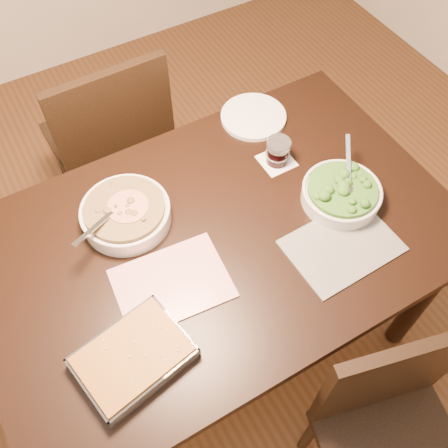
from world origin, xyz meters
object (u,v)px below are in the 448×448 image
Objects in this scene: chair_near at (391,430)px; wine_tumbler at (278,151)px; table at (219,251)px; stew_bowl at (126,213)px; dinner_plate at (253,117)px; broccoli_bowl at (341,193)px; chair_far at (112,141)px; baking_dish at (133,357)px.

wine_tumbler is at bearing 95.62° from chair_near.
stew_bowl is at bearing 139.49° from table.
stew_bowl is at bearing -162.01° from dinner_plate.
stew_bowl is 0.65m from broccoli_bowl.
chair_far is (-0.08, 0.73, -0.13)m from table.
baking_dish is at bearing -111.31° from stew_bowl.
chair_near is at bearing -74.41° from table.
stew_bowl is at bearing 75.42° from chair_far.
stew_bowl and chair_near have the same top height.
broccoli_bowl is (0.38, -0.07, 0.13)m from table.
dinner_plate is (-0.04, 0.43, -0.03)m from broccoli_bowl.
chair_far reaches higher than baking_dish.
stew_bowl is 0.29× the size of chair_far.
stew_bowl is at bearing 57.85° from baking_dish.
broccoli_bowl is 0.30× the size of chair_near.
wine_tumbler is (-0.08, 0.23, 0.02)m from broccoli_bowl.
wine_tumbler reaches higher than dinner_plate.
stew_bowl is 0.32× the size of chair_near.
baking_dish reaches higher than table.
dinner_plate is (0.55, 0.18, -0.03)m from stew_bowl.
stew_bowl is 0.63m from chair_far.
wine_tumbler is 0.75m from chair_far.
baking_dish is at bearing 72.12° from chair_far.
table is 1.65× the size of chair_near.
chair_far reaches higher than table.
chair_far reaches higher than stew_bowl.
wine_tumbler is at bearing -2.92° from stew_bowl.
wine_tumbler is (0.51, -0.03, 0.01)m from stew_bowl.
chair_near is at bearing -64.85° from stew_bowl.
chair_near is at bearing -49.29° from baking_dish.
chair_far is (0.29, 0.96, -0.25)m from baking_dish.
wine_tumbler is 0.89m from chair_near.
chair_far reaches higher than dinner_plate.
stew_bowl is (-0.21, 0.18, 0.13)m from table.
dinner_plate is (0.04, 0.21, -0.04)m from wine_tumbler.
wine_tumbler reaches higher than table.
broccoli_bowl is 0.77m from baking_dish.
wine_tumbler is at bearing 26.95° from table.
chair_near is at bearing 99.73° from chair_far.
baking_dish is at bearing -168.76° from broccoli_bowl.
wine_tumbler is at bearing -100.61° from dinner_plate.
stew_bowl is 0.58m from dinner_plate.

